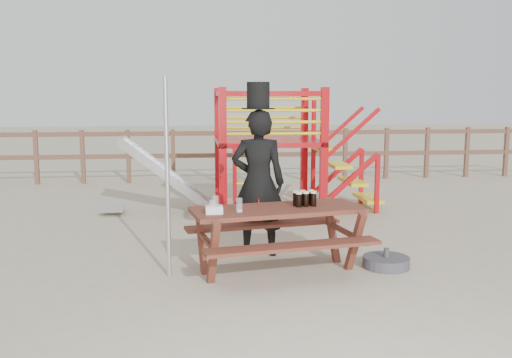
# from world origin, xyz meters

# --- Properties ---
(ground) EXTENTS (60.00, 60.00, 0.00)m
(ground) POSITION_xyz_m (0.00, 0.00, 0.00)
(ground) COLOR tan
(ground) RESTS_ON ground
(back_fence) EXTENTS (15.09, 0.09, 1.20)m
(back_fence) POSITION_xyz_m (0.00, 7.00, 0.74)
(back_fence) COLOR brown
(back_fence) RESTS_ON ground
(playground_fort) EXTENTS (4.71, 1.84, 2.10)m
(playground_fort) POSITION_xyz_m (0.12, 3.58, 1.07)
(playground_fort) COLOR #B30B11
(playground_fort) RESTS_ON ground
(picnic_table) EXTENTS (2.11, 1.63, 0.74)m
(picnic_table) POSITION_xyz_m (-0.13, 0.19, 0.47)
(picnic_table) COLOR brown
(picnic_table) RESTS_ON ground
(man_with_hat) EXTENTS (0.72, 0.53, 2.14)m
(man_with_hat) POSITION_xyz_m (-0.27, 0.92, 0.96)
(man_with_hat) COLOR black
(man_with_hat) RESTS_ON ground
(metal_pole) EXTENTS (0.05, 0.05, 2.18)m
(metal_pole) POSITION_xyz_m (-1.34, 0.15, 1.09)
(metal_pole) COLOR #B2B2B7
(metal_pole) RESTS_ON ground
(parasol_base) EXTENTS (0.54, 0.54, 0.23)m
(parasol_base) POSITION_xyz_m (1.15, 0.21, 0.06)
(parasol_base) COLOR #3C3C42
(parasol_base) RESTS_ON ground
(paper_bag) EXTENTS (0.18, 0.14, 0.08)m
(paper_bag) POSITION_xyz_m (-0.85, -0.03, 0.78)
(paper_bag) COLOR white
(paper_bag) RESTS_ON picnic_table
(stout_pints) EXTENTS (0.26, 0.19, 0.17)m
(stout_pints) POSITION_xyz_m (0.19, 0.28, 0.82)
(stout_pints) COLOR black
(stout_pints) RESTS_ON picnic_table
(empty_glasses) EXTENTS (0.36, 0.33, 0.15)m
(empty_glasses) POSITION_xyz_m (-0.76, 0.06, 0.81)
(empty_glasses) COLOR silver
(empty_glasses) RESTS_ON picnic_table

